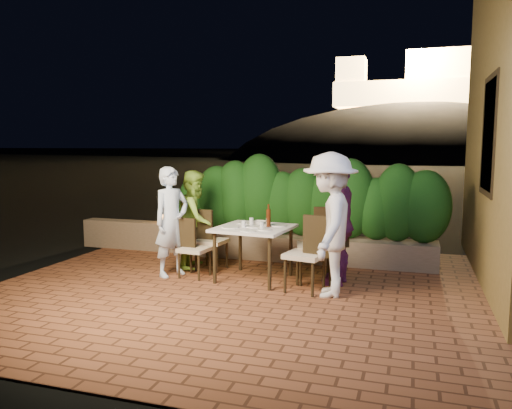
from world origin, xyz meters
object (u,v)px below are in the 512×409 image
at_px(chair_left_front, 194,248).
at_px(chair_right_front, 305,253).
at_px(diner_blue, 172,222).
at_px(diner_white, 330,225).
at_px(beer_bottle, 268,215).
at_px(bowl, 260,222).
at_px(chair_right_back, 315,245).
at_px(chair_left_back, 211,240).
at_px(diner_purple, 339,224).
at_px(dining_table, 254,253).
at_px(diner_green, 196,219).
at_px(parapet_lamp, 164,219).

relative_size(chair_left_front, chair_right_front, 0.85).
bearing_deg(diner_blue, diner_white, -69.69).
xyz_separation_m(beer_bottle, diner_blue, (-1.39, -0.20, -0.12)).
bearing_deg(bowl, chair_right_back, -10.49).
height_order(chair_right_front, chair_right_back, chair_right_back).
distance_m(chair_right_back, diner_white, 0.71).
bearing_deg(bowl, chair_left_back, 174.43).
height_order(chair_left_front, diner_blue, diner_blue).
distance_m(chair_left_front, diner_purple, 2.07).
height_order(diner_white, diner_purple, diner_white).
distance_m(diner_white, diner_purple, 0.57).
xyz_separation_m(chair_left_front, chair_right_front, (1.64, -0.20, 0.08)).
xyz_separation_m(dining_table, diner_green, (-1.07, 0.41, 0.37)).
height_order(chair_right_front, diner_green, diner_green).
distance_m(bowl, chair_left_back, 0.85).
xyz_separation_m(beer_bottle, chair_left_back, (-0.98, 0.29, -0.45)).
distance_m(bowl, diner_purple, 1.17).
bearing_deg(diner_green, dining_table, -119.53).
bearing_deg(diner_blue, chair_left_front, -60.88).
height_order(diner_green, diner_white, diner_white).
height_order(chair_left_front, diner_white, diner_white).
xyz_separation_m(beer_bottle, diner_white, (0.93, -0.47, -0.01)).
relative_size(diner_green, diner_white, 0.83).
bearing_deg(chair_right_back, chair_left_front, -5.68).
relative_size(beer_bottle, diner_white, 0.18).
xyz_separation_m(diner_purple, parapet_lamp, (-3.28, 1.19, -0.26)).
distance_m(dining_table, bowl, 0.49).
bearing_deg(beer_bottle, dining_table, -162.11).
distance_m(dining_table, beer_bottle, 0.57).
height_order(dining_table, chair_left_front, chair_left_front).
distance_m(dining_table, chair_left_front, 0.86).
xyz_separation_m(dining_table, chair_right_front, (0.80, -0.33, 0.12)).
bearing_deg(diner_blue, bowl, -43.70).
height_order(chair_left_back, diner_white, diner_white).
distance_m(bowl, diner_green, 1.08).
relative_size(chair_right_back, diner_white, 0.58).
height_order(chair_left_back, chair_right_back, chair_right_back).
height_order(beer_bottle, parapet_lamp, beer_bottle).
bearing_deg(chair_right_back, diner_white, 103.83).
bearing_deg(diner_green, bowl, -105.59).
relative_size(dining_table, bowl, 5.59).
relative_size(chair_left_front, chair_left_back, 0.93).
relative_size(chair_left_front, parapet_lamp, 6.03).
relative_size(dining_table, chair_left_back, 1.07).
relative_size(beer_bottle, chair_right_front, 0.32).
bearing_deg(dining_table, diner_purple, 8.02).
xyz_separation_m(beer_bottle, parapet_lamp, (-2.32, 1.29, -0.34)).
relative_size(chair_right_front, diner_green, 0.67).
distance_m(dining_table, chair_right_front, 0.87).
bearing_deg(dining_table, chair_left_back, 155.73).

